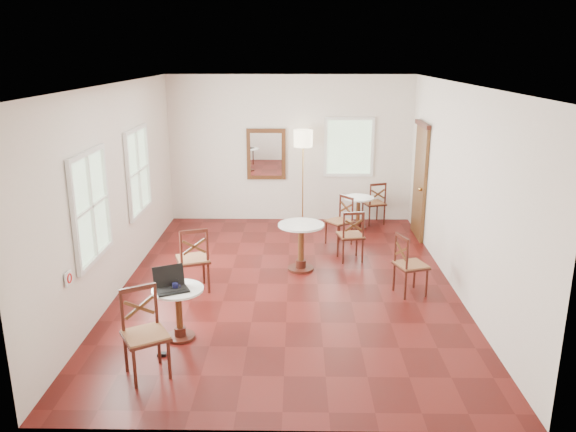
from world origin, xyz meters
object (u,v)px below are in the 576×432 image
object	(u,v)px
chair_near_a	(193,259)
navy_mug	(176,286)
chair_back_b	(340,221)
power_adapter	(162,354)
cafe_table_mid	(301,242)
mouse	(173,289)
chair_back_a	(374,203)
water_glass	(177,282)
chair_mid_a	(351,235)
laptop	(170,284)
cafe_table_near	(179,308)
chair_near_b	(145,334)
cafe_table_back	(358,209)
chair_mid_b	(410,265)
floor_lamp	(303,145)

from	to	relation	value
chair_near_a	navy_mug	xyz separation A→B (m)	(0.06, -1.49, 0.21)
chair_back_b	power_adapter	bearing A→B (deg)	-68.04
cafe_table_mid	navy_mug	bearing A→B (deg)	-123.17
mouse	navy_mug	size ratio (longest dim) A/B	0.83
chair_back_a	water_glass	xyz separation A→B (m)	(-3.07, -4.82, 0.27)
chair_mid_a	laptop	distance (m)	3.72
cafe_table_near	mouse	distance (m)	0.28
chair_near_b	chair_back_b	bearing A→B (deg)	30.91
chair_near_a	cafe_table_back	bearing A→B (deg)	-151.35
cafe_table_mid	chair_near_a	distance (m)	1.81
chair_back_b	chair_mid_a	bearing A→B (deg)	-29.88
water_glass	cafe_table_back	bearing A→B (deg)	58.92
cafe_table_near	cafe_table_mid	world-z (taller)	cafe_table_mid
mouse	power_adapter	bearing A→B (deg)	-119.77
chair_mid_b	chair_back_a	world-z (taller)	chair_mid_b
chair_back_b	navy_mug	bearing A→B (deg)	-69.44
chair_mid_b	floor_lamp	distance (m)	3.99
chair_near_b	chair_back_a	world-z (taller)	chair_near_b
chair_mid_a	cafe_table_near	bearing A→B (deg)	38.51
chair_near_b	chair_back_b	distance (m)	5.07
chair_near_b	floor_lamp	world-z (taller)	floor_lamp
mouse	cafe_table_near	bearing A→B (deg)	28.81
laptop	mouse	size ratio (longest dim) A/B	5.59
cafe_table_near	chair_near_b	xyz separation A→B (m)	(-0.20, -0.82, 0.08)
chair_mid_b	navy_mug	distance (m)	3.42
floor_lamp	navy_mug	xyz separation A→B (m)	(-1.58, -4.91, -0.94)
chair_mid_a	laptop	size ratio (longest dim) A/B	1.88
chair_near_b	water_glass	world-z (taller)	chair_near_b
chair_near_b	navy_mug	world-z (taller)	chair_near_b
chair_near_a	water_glass	distance (m)	1.38
chair_back_a	chair_back_b	bearing A→B (deg)	39.99
chair_mid_b	floor_lamp	xyz separation A→B (m)	(-1.52, 3.49, 1.19)
chair_mid_b	mouse	size ratio (longest dim) A/B	10.71
chair_near_b	floor_lamp	xyz separation A→B (m)	(1.77, 5.69, 1.15)
chair_near_a	chair_near_b	bearing A→B (deg)	67.02
laptop	chair_back_a	bearing A→B (deg)	31.71
cafe_table_near	chair_mid_b	distance (m)	3.39
chair_near_a	chair_back_a	xyz separation A→B (m)	(3.12, 3.46, -0.06)
cafe_table_mid	chair_back_a	world-z (taller)	chair_back_a
chair_near_a	chair_mid_a	distance (m)	2.77
water_glass	chair_mid_b	bearing A→B (deg)	22.45
cafe_table_near	chair_back_a	bearing A→B (deg)	58.28
cafe_table_back	chair_near_b	bearing A→B (deg)	-118.02
chair_mid_b	navy_mug	xyz separation A→B (m)	(-3.11, -1.42, 0.25)
cafe_table_near	chair_mid_a	world-z (taller)	chair_mid_a
chair_near_b	water_glass	distance (m)	0.96
cafe_table_back	chair_mid_a	bearing A→B (deg)	-99.81
chair_near_b	navy_mug	bearing A→B (deg)	46.55
chair_mid_b	water_glass	xyz separation A→B (m)	(-3.12, -1.29, 0.26)
chair_back_b	laptop	world-z (taller)	laptop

